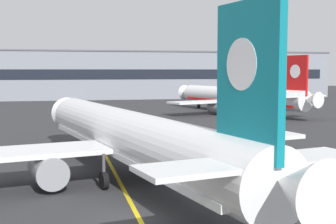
{
  "coord_description": "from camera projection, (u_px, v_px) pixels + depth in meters",
  "views": [
    {
      "loc": [
        -3.33,
        -26.15,
        8.52
      ],
      "look_at": [
        5.44,
        14.66,
        4.72
      ],
      "focal_mm": 49.58,
      "sensor_mm": 36.0,
      "label": 1
    }
  ],
  "objects": [
    {
      "name": "taxiway_centreline",
      "position": [
        98.0,
        140.0,
        56.13
      ],
      "size": [
        3.26,
        179.98,
        0.01
      ],
      "primitive_type": "cube",
      "rotation": [
        0.0,
        0.0,
        0.02
      ],
      "color": "yellow",
      "rests_on": "ground"
    },
    {
      "name": "airliner_background",
      "position": [
        239.0,
        97.0,
        91.19
      ],
      "size": [
        29.95,
        37.81,
        10.98
      ],
      "color": "white",
      "rests_on": "ground"
    },
    {
      "name": "ground_plane",
      "position": [
        129.0,
        217.0,
        26.93
      ],
      "size": [
        400.0,
        400.0,
        0.0
      ],
      "primitive_type": "plane",
      "color": "#2D2D30"
    },
    {
      "name": "airliner_foreground",
      "position": [
        129.0,
        137.0,
        35.58
      ],
      "size": [
        32.26,
        41.06,
        11.65
      ],
      "color": "white",
      "rests_on": "ground"
    },
    {
      "name": "safety_cone_by_nose_gear",
      "position": [
        121.0,
        142.0,
        52.98
      ],
      "size": [
        0.44,
        0.44,
        0.55
      ],
      "color": "orange",
      "rests_on": "ground"
    },
    {
      "name": "terminal_building",
      "position": [
        90.0,
        75.0,
        135.54
      ],
      "size": [
        147.32,
        12.4,
        14.12
      ],
      "color": "gray",
      "rests_on": "ground"
    }
  ]
}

